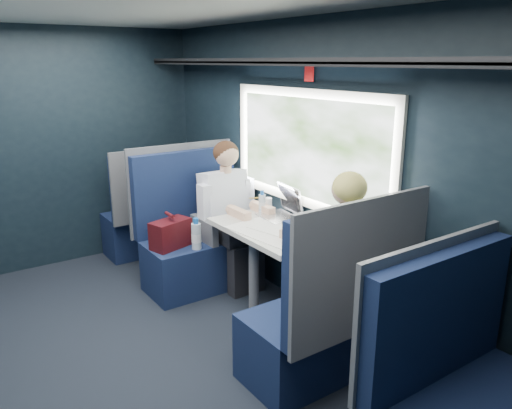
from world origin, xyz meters
TOP-DOWN VIEW (x-y plane):
  - ground at (0.00, 0.00)m, footprint 2.80×4.20m
  - room_shell at (0.02, 0.00)m, footprint 3.00×4.40m
  - table at (1.03, 0.00)m, footprint 0.62×1.00m
  - seat_bay_near at (0.84, 0.87)m, footprint 1.04×0.62m
  - seat_bay_far at (0.85, -0.87)m, footprint 1.04×0.62m
  - seat_row_front at (0.85, 1.80)m, footprint 1.04×0.51m
  - seat_row_back at (0.85, -1.80)m, footprint 1.04×0.51m
  - man at (1.10, 0.70)m, footprint 0.53×0.56m
  - woman at (1.10, -0.71)m, footprint 0.53×0.56m
  - papers at (1.03, -0.11)m, footprint 0.58×0.77m
  - laptop at (1.30, 0.17)m, footprint 0.31×0.38m
  - bottle_small at (1.21, 0.35)m, footprint 0.06×0.06m
  - cup at (1.33, 0.44)m, footprint 0.07×0.07m

SIDE VIEW (x-z plane):
  - ground at x=0.00m, z-range -0.01..0.00m
  - seat_row_front at x=0.85m, z-range -0.17..0.99m
  - seat_row_back at x=0.85m, z-range -0.17..0.99m
  - seat_bay_far at x=0.85m, z-range -0.22..1.04m
  - seat_bay_near at x=0.84m, z-range -0.21..1.05m
  - table at x=1.03m, z-range 0.29..1.03m
  - man at x=1.10m, z-range 0.06..1.38m
  - woman at x=1.10m, z-range 0.07..1.39m
  - papers at x=1.03m, z-range 0.74..0.75m
  - cup at x=1.33m, z-range 0.74..0.83m
  - laptop at x=1.30m, z-range 0.68..0.94m
  - bottle_small at x=1.21m, z-range 0.73..0.93m
  - room_shell at x=0.02m, z-range 0.28..2.68m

